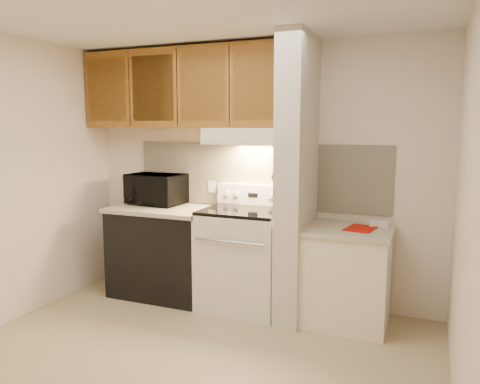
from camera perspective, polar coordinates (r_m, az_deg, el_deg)
The scene contains 49 objects.
floor at distance 3.67m, azimuth -6.71°, elevation -19.91°, with size 3.60×3.60×0.00m, color tan.
ceiling at distance 3.34m, azimuth -7.46°, elevation 21.52°, with size 3.60×3.60×0.00m, color white.
wall_back at distance 4.64m, azimuth 2.03°, elevation 2.24°, with size 3.60×0.02×2.50m, color silver.
wall_right at distance 2.88m, azimuth 26.08°, elevation -2.16°, with size 0.02×3.00×2.50m, color silver.
backsplash at distance 4.63m, azimuth 1.98°, elevation 2.04°, with size 2.60×0.02×0.63m, color beige.
range_body at distance 4.47m, azimuth 0.43°, elevation -8.31°, with size 0.76×0.65×0.92m, color silver.
oven_window at distance 4.18m, azimuth -1.20°, elevation -8.91°, with size 0.50×0.01×0.30m, color black.
oven_handle at distance 4.09m, azimuth -1.42°, elevation -6.10°, with size 0.02×0.02×0.65m, color silver.
cooktop at distance 4.36m, azimuth 0.44°, elevation -2.31°, with size 0.74×0.64×0.03m, color black.
range_backguard at distance 4.60m, azimuth 1.76°, elevation -0.31°, with size 0.76×0.08×0.20m, color silver.
range_display at distance 4.57m, azimuth 1.57°, elevation -0.38°, with size 0.10×0.01×0.04m, color black.
range_knob_left_outer at distance 4.67m, azimuth -1.66°, elevation -0.19°, with size 0.05×0.05×0.02m, color silver.
range_knob_left_inner at distance 4.63m, azimuth -0.52°, elevation -0.26°, with size 0.05×0.05×0.02m, color silver.
range_knob_right_inner at distance 4.50m, azimuth 3.70°, elevation -0.51°, with size 0.05×0.05×0.02m, color silver.
range_knob_right_outer at distance 4.47m, azimuth 4.92°, elevation -0.58°, with size 0.05×0.05×0.02m, color silver.
dishwasher_front at distance 4.87m, azimuth -9.26°, elevation -7.35°, with size 1.00×0.63×0.87m, color black.
left_countertop at distance 4.77m, azimuth -9.39°, elevation -2.07°, with size 1.04×0.67×0.04m, color #C1B799.
spoon_rest at distance 5.10m, azimuth -11.29°, elevation -1.15°, with size 0.20×0.06×0.01m, color black.
teal_jar at distance 4.98m, azimuth -12.58°, elevation -0.89°, with size 0.09×0.09×0.10m, color #226B5A.
outlet at distance 4.82m, azimuth -3.45°, elevation 0.65°, with size 0.08×0.01×0.12m, color #F3EACA.
microwave at distance 4.95m, azimuth -10.22°, elevation 0.36°, with size 0.57×0.39×0.32m, color black.
partition_pillar at distance 4.15m, azimuth 6.97°, elevation 1.50°, with size 0.22×0.70×2.50m, color beige.
pillar_trim at distance 4.18m, azimuth 5.45°, elevation 2.26°, with size 0.01×0.70×0.04m, color #8E5B20.
knife_strip at distance 4.13m, azimuth 5.17°, elevation 2.47°, with size 0.02×0.42×0.04m, color black.
knife_blade_a at distance 4.00m, azimuth 4.36°, elevation 0.87°, with size 0.01×0.04×0.16m, color silver.
knife_handle_a at distance 3.97m, azimuth 4.33°, elevation 2.99°, with size 0.02×0.02×0.10m, color black.
knife_blade_b at distance 4.07m, azimuth 4.68°, elevation 0.85°, with size 0.01×0.04×0.18m, color silver.
knife_handle_b at distance 4.04m, azimuth 4.63°, elevation 3.07°, with size 0.02×0.02×0.10m, color black.
knife_blade_c at distance 4.15m, azimuth 5.02°, elevation 0.84°, with size 0.01×0.04×0.20m, color silver.
knife_handle_c at distance 4.13m, azimuth 5.03°, elevation 3.17°, with size 0.02×0.02×0.10m, color black.
knife_blade_d at distance 4.22m, azimuth 5.31°, elevation 1.22°, with size 0.01×0.04×0.16m, color silver.
knife_handle_d at distance 4.19m, azimuth 5.29°, elevation 3.24°, with size 0.02×0.02×0.10m, color black.
knife_blade_e at distance 4.31m, azimuth 5.67°, elevation 1.22°, with size 0.01×0.04×0.18m, color silver.
knife_handle_e at distance 4.28m, azimuth 5.66°, elevation 3.33°, with size 0.02×0.02×0.10m, color black.
oven_mitt at distance 4.35m, azimuth 5.88°, elevation 1.44°, with size 0.03×0.11×0.26m, color gray.
right_cab_base at distance 4.24m, azimuth 12.88°, elevation -10.23°, with size 0.70×0.60×0.81m, color #F3EACA.
right_countertop at distance 4.12m, azimuth 13.07°, elevation -4.61°, with size 0.74×0.64×0.04m, color #C1B799.
red_folder at distance 4.12m, azimuth 14.49°, elevation -4.32°, with size 0.22×0.30×0.01m, color #B21306.
white_box at distance 4.26m, azimuth 16.40°, elevation -3.75°, with size 0.16×0.11×0.04m, color white.
range_hood at distance 4.41m, azimuth 1.06°, elevation 6.83°, with size 0.78×0.44×0.15m, color #F3EACA.
hood_lip at distance 4.21m, azimuth 0.02°, elevation 6.16°, with size 0.78×0.04×0.06m, color #F3EACA.
upper_cabinets at distance 4.75m, azimuth -6.69°, elevation 12.41°, with size 2.18×0.33×0.77m, color #8E5B20.
cab_door_a at distance 5.07m, azimuth -15.89°, elevation 11.89°, with size 0.46×0.01×0.63m, color #8E5B20.
cab_gap_a at distance 4.91m, azimuth -13.34°, elevation 12.12°, with size 0.01×0.01×0.73m, color black.
cab_door_b at distance 4.75m, azimuth -10.59°, elevation 12.33°, with size 0.46×0.01×0.63m, color #8E5B20.
cab_gap_b at distance 4.61m, azimuth -7.68°, elevation 12.53°, with size 0.01×0.01×0.73m, color black.
cab_door_c at distance 4.49m, azimuth -4.58°, elevation 12.71°, with size 0.46×0.01×0.63m, color #8E5B20.
cab_gap_c at distance 4.37m, azimuth -1.31°, elevation 12.85°, with size 0.01×0.01×0.73m, color black.
cab_door_d at distance 4.27m, azimuth 2.14°, elevation 12.96°, with size 0.46×0.01×0.63m, color #8E5B20.
Camera 1 is at (1.59, -2.83, 1.72)m, focal length 35.00 mm.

